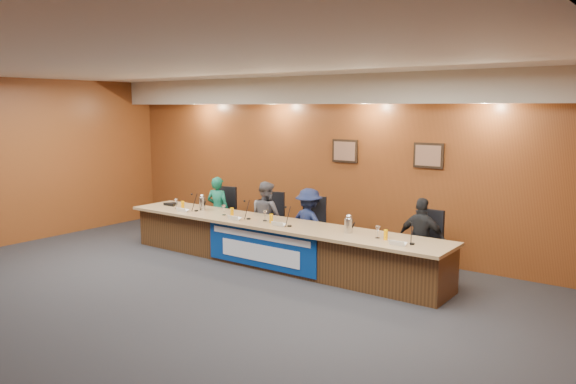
% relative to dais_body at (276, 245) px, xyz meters
% --- Properties ---
extents(floor, '(10.00, 10.00, 0.00)m').
position_rel_dais_body_xyz_m(floor, '(0.00, -2.40, -0.35)').
color(floor, black).
rests_on(floor, ground).
extents(ceiling, '(10.00, 8.00, 0.04)m').
position_rel_dais_body_xyz_m(ceiling, '(0.00, -2.40, 2.85)').
color(ceiling, silver).
rests_on(ceiling, wall_back).
extents(wall_back, '(10.00, 0.04, 3.20)m').
position_rel_dais_body_xyz_m(wall_back, '(0.00, 1.60, 1.25)').
color(wall_back, brown).
rests_on(wall_back, floor).
extents(soffit, '(10.00, 0.50, 0.50)m').
position_rel_dais_body_xyz_m(soffit, '(0.00, 1.35, 2.60)').
color(soffit, beige).
rests_on(soffit, wall_back).
extents(dais_body, '(6.00, 0.80, 0.70)m').
position_rel_dais_body_xyz_m(dais_body, '(0.00, 0.00, 0.00)').
color(dais_body, '#402813').
rests_on(dais_body, floor).
extents(dais_top, '(6.10, 0.95, 0.05)m').
position_rel_dais_body_xyz_m(dais_top, '(0.00, -0.05, 0.38)').
color(dais_top, '#95764E').
rests_on(dais_top, dais_body).
extents(banner, '(2.20, 0.02, 0.65)m').
position_rel_dais_body_xyz_m(banner, '(0.00, -0.41, 0.03)').
color(banner, navy).
rests_on(banner, dais_body).
extents(banner_text_upper, '(2.00, 0.01, 0.10)m').
position_rel_dais_body_xyz_m(banner_text_upper, '(0.00, -0.43, 0.23)').
color(banner_text_upper, silver).
rests_on(banner_text_upper, banner).
extents(banner_text_lower, '(1.60, 0.01, 0.28)m').
position_rel_dais_body_xyz_m(banner_text_lower, '(0.00, -0.43, -0.05)').
color(banner_text_lower, silver).
rests_on(banner_text_lower, banner).
extents(wall_photo_left, '(0.52, 0.04, 0.42)m').
position_rel_dais_body_xyz_m(wall_photo_left, '(0.40, 1.57, 1.50)').
color(wall_photo_left, black).
rests_on(wall_photo_left, wall_back).
extents(wall_photo_right, '(0.52, 0.04, 0.42)m').
position_rel_dais_body_xyz_m(wall_photo_right, '(2.00, 1.57, 1.50)').
color(wall_photo_right, black).
rests_on(wall_photo_right, wall_back).
extents(panelist_a, '(0.53, 0.40, 1.31)m').
position_rel_dais_body_xyz_m(panelist_a, '(-1.89, 0.61, 0.30)').
color(panelist_a, '#0F553D').
rests_on(panelist_a, floor).
extents(panelist_b, '(0.74, 0.64, 1.31)m').
position_rel_dais_body_xyz_m(panelist_b, '(-0.68, 0.61, 0.31)').
color(panelist_b, '#514F55').
rests_on(panelist_b, floor).
extents(panelist_c, '(0.85, 0.53, 1.26)m').
position_rel_dais_body_xyz_m(panelist_c, '(0.26, 0.61, 0.28)').
color(panelist_c, '#121A3D').
rests_on(panelist_c, floor).
extents(panelist_d, '(0.77, 0.35, 1.30)m').
position_rel_dais_body_xyz_m(panelist_d, '(2.33, 0.61, 0.30)').
color(panelist_d, black).
rests_on(panelist_d, floor).
extents(office_chair_a, '(0.56, 0.56, 0.08)m').
position_rel_dais_body_xyz_m(office_chair_a, '(-1.89, 0.71, 0.13)').
color(office_chair_a, black).
rests_on(office_chair_a, floor).
extents(office_chair_b, '(0.61, 0.61, 0.08)m').
position_rel_dais_body_xyz_m(office_chair_b, '(-0.68, 0.71, 0.13)').
color(office_chair_b, black).
rests_on(office_chair_b, floor).
extents(office_chair_c, '(0.63, 0.63, 0.08)m').
position_rel_dais_body_xyz_m(office_chair_c, '(0.26, 0.71, 0.13)').
color(office_chair_c, black).
rests_on(office_chair_c, floor).
extents(office_chair_d, '(0.50, 0.50, 0.08)m').
position_rel_dais_body_xyz_m(office_chair_d, '(2.33, 0.71, 0.13)').
color(office_chair_d, black).
rests_on(office_chair_d, floor).
extents(nameplate_a, '(0.24, 0.08, 0.10)m').
position_rel_dais_body_xyz_m(nameplate_a, '(-1.93, -0.32, 0.45)').
color(nameplate_a, white).
rests_on(nameplate_a, dais_top).
extents(microphone_a, '(0.07, 0.07, 0.02)m').
position_rel_dais_body_xyz_m(microphone_a, '(-1.74, -0.12, 0.41)').
color(microphone_a, black).
rests_on(microphone_a, dais_top).
extents(juice_glass_a, '(0.06, 0.06, 0.15)m').
position_rel_dais_body_xyz_m(juice_glass_a, '(-2.12, -0.10, 0.47)').
color(juice_glass_a, '#FCA200').
rests_on(juice_glass_a, dais_top).
extents(water_glass_a, '(0.08, 0.08, 0.18)m').
position_rel_dais_body_xyz_m(water_glass_a, '(-2.25, -0.14, 0.49)').
color(water_glass_a, silver).
rests_on(water_glass_a, dais_top).
extents(nameplate_b, '(0.24, 0.08, 0.10)m').
position_rel_dais_body_xyz_m(nameplate_b, '(-0.66, -0.32, 0.45)').
color(nameplate_b, white).
rests_on(nameplate_b, dais_top).
extents(microphone_b, '(0.07, 0.07, 0.02)m').
position_rel_dais_body_xyz_m(microphone_b, '(-0.49, -0.12, 0.41)').
color(microphone_b, black).
rests_on(microphone_b, dais_top).
extents(juice_glass_b, '(0.06, 0.06, 0.15)m').
position_rel_dais_body_xyz_m(juice_glass_b, '(-0.90, -0.08, 0.47)').
color(juice_glass_b, '#FCA200').
rests_on(juice_glass_b, dais_top).
extents(water_glass_b, '(0.08, 0.08, 0.18)m').
position_rel_dais_body_xyz_m(water_glass_b, '(-1.07, -0.10, 0.49)').
color(water_glass_b, silver).
rests_on(water_glass_b, dais_top).
extents(nameplate_c, '(0.24, 0.08, 0.10)m').
position_rel_dais_body_xyz_m(nameplate_c, '(0.25, -0.28, 0.45)').
color(nameplate_c, white).
rests_on(nameplate_c, dais_top).
extents(microphone_c, '(0.07, 0.07, 0.02)m').
position_rel_dais_body_xyz_m(microphone_c, '(0.42, -0.17, 0.41)').
color(microphone_c, black).
rests_on(microphone_c, dais_top).
extents(juice_glass_c, '(0.06, 0.06, 0.15)m').
position_rel_dais_body_xyz_m(juice_glass_c, '(0.01, -0.13, 0.47)').
color(juice_glass_c, '#FCA200').
rests_on(juice_glass_c, dais_top).
extents(water_glass_c, '(0.08, 0.08, 0.18)m').
position_rel_dais_body_xyz_m(water_glass_c, '(-0.17, -0.07, 0.49)').
color(water_glass_c, silver).
rests_on(water_glass_c, dais_top).
extents(nameplate_d, '(0.24, 0.08, 0.10)m').
position_rel_dais_body_xyz_m(nameplate_d, '(2.35, -0.31, 0.45)').
color(nameplate_d, white).
rests_on(nameplate_d, dais_top).
extents(microphone_d, '(0.07, 0.07, 0.02)m').
position_rel_dais_body_xyz_m(microphone_d, '(2.50, -0.12, 0.41)').
color(microphone_d, black).
rests_on(microphone_d, dais_top).
extents(juice_glass_d, '(0.06, 0.06, 0.15)m').
position_rel_dais_body_xyz_m(juice_glass_d, '(2.08, -0.10, 0.47)').
color(juice_glass_d, '#FCA200').
rests_on(juice_glass_d, dais_top).
extents(water_glass_d, '(0.08, 0.08, 0.18)m').
position_rel_dais_body_xyz_m(water_glass_d, '(1.94, -0.07, 0.49)').
color(water_glass_d, silver).
rests_on(water_glass_d, dais_top).
extents(carafe_left, '(0.12, 0.12, 0.24)m').
position_rel_dais_body_xyz_m(carafe_left, '(-1.73, 0.02, 0.52)').
color(carafe_left, silver).
rests_on(carafe_left, dais_top).
extents(carafe_right, '(0.13, 0.13, 0.22)m').
position_rel_dais_body_xyz_m(carafe_right, '(1.42, -0.01, 0.51)').
color(carafe_right, silver).
rests_on(carafe_right, dais_top).
extents(speakerphone, '(0.32, 0.32, 0.05)m').
position_rel_dais_body_xyz_m(speakerphone, '(-2.58, 0.02, 0.43)').
color(speakerphone, black).
rests_on(speakerphone, dais_top).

